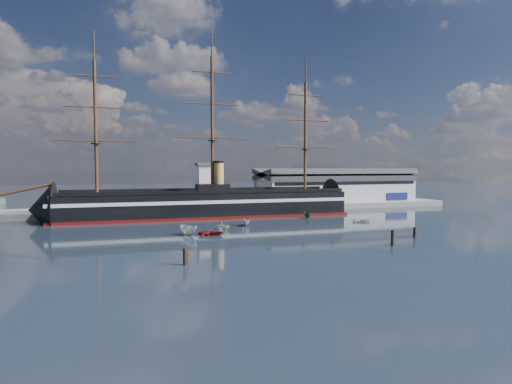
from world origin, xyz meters
name	(u,v)px	position (x,y,z in m)	size (l,w,h in m)	color
ground	(219,225)	(0.00, 40.00, 0.00)	(600.00, 600.00, 0.00)	#1D2531
quay	(221,211)	(10.00, 76.00, 0.00)	(180.00, 18.00, 2.00)	slate
warehouse	(335,186)	(58.00, 80.00, 7.98)	(63.00, 21.00, 11.60)	#B7BABC
quay_tower	(204,184)	(3.00, 73.00, 9.75)	(5.00, 5.00, 15.00)	silver
warship	(201,204)	(-0.79, 60.00, 4.04)	(113.11, 18.88, 53.94)	black
motorboat_a	(189,235)	(-10.90, 25.59, 0.00)	(7.29, 2.67, 2.92)	silver
motorboat_b	(211,235)	(-6.13, 23.94, 0.00)	(3.54, 1.42, 1.65)	maroon
motorboat_c	(246,226)	(6.28, 36.30, 0.00)	(5.81, 2.13, 2.32)	gray
motorboat_d	(222,230)	(-1.47, 31.27, 0.00)	(6.23, 2.70, 2.28)	beige
motorboat_e	(361,222)	(39.79, 33.33, 0.00)	(3.07, 1.23, 1.43)	silver
motorboat_f	(308,218)	(29.15, 46.03, 0.00)	(6.05, 2.22, 2.42)	#124730
piling_near_left	(185,265)	(-16.89, -3.83, 0.00)	(0.64, 0.64, 3.40)	black
piling_near_right	(392,246)	(24.84, -0.55, 0.00)	(0.64, 0.64, 3.75)	black
piling_far_right	(415,237)	(35.82, 6.25, 0.00)	(0.64, 0.64, 2.94)	black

